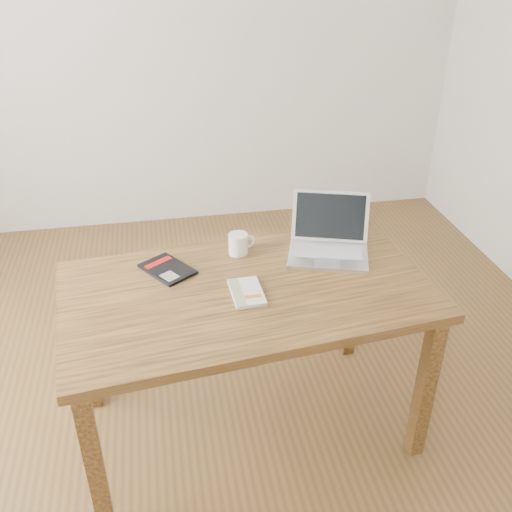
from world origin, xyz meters
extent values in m
plane|color=brown|center=(0.00, 0.00, 0.00)|extent=(4.00, 4.00, 0.00)
cube|color=silver|center=(0.00, 2.00, 1.35)|extent=(4.00, 0.04, 2.70)
cube|color=#553819|center=(0.13, -0.16, 0.73)|extent=(1.49, 0.96, 0.04)
cube|color=#553819|center=(-0.47, -0.57, 0.35)|extent=(0.07, 0.07, 0.71)
cube|color=#553819|center=(0.81, -0.43, 0.35)|extent=(0.07, 0.07, 0.71)
cube|color=#553819|center=(-0.55, 0.11, 0.35)|extent=(0.07, 0.07, 0.71)
cube|color=#553819|center=(0.74, 0.25, 0.35)|extent=(0.07, 0.07, 0.71)
cube|color=beige|center=(0.13, -0.21, 0.76)|extent=(0.12, 0.20, 0.01)
cube|color=silver|center=(0.13, -0.21, 0.76)|extent=(0.12, 0.19, 0.02)
cube|color=gray|center=(0.09, -0.21, 0.77)|extent=(0.05, 0.19, 0.00)
cube|color=orange|center=(0.14, -0.25, 0.77)|extent=(0.06, 0.02, 0.00)
cube|color=black|center=(-0.16, 0.02, 0.76)|extent=(0.24, 0.26, 0.01)
cube|color=#AD0C0C|center=(-0.19, 0.07, 0.76)|extent=(0.12, 0.09, 0.00)
cube|color=gray|center=(-0.15, -0.04, 0.76)|extent=(0.08, 0.08, 0.00)
cube|color=silver|center=(0.51, 0.00, 0.76)|extent=(0.39, 0.32, 0.02)
cube|color=silver|center=(0.52, 0.03, 0.77)|extent=(0.31, 0.20, 0.00)
cube|color=#BCBCC1|center=(0.49, -0.07, 0.77)|extent=(0.11, 0.08, 0.00)
cube|color=silver|center=(0.56, 0.15, 0.87)|extent=(0.34, 0.19, 0.21)
cube|color=black|center=(0.56, 0.14, 0.87)|extent=(0.31, 0.17, 0.18)
cylinder|color=white|center=(0.15, 0.11, 0.79)|extent=(0.08, 0.08, 0.09)
cylinder|color=black|center=(0.15, 0.11, 0.84)|extent=(0.07, 0.07, 0.01)
torus|color=white|center=(0.19, 0.12, 0.79)|extent=(0.06, 0.03, 0.06)
camera|label=1|loc=(-0.17, -1.98, 1.97)|focal=40.00mm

